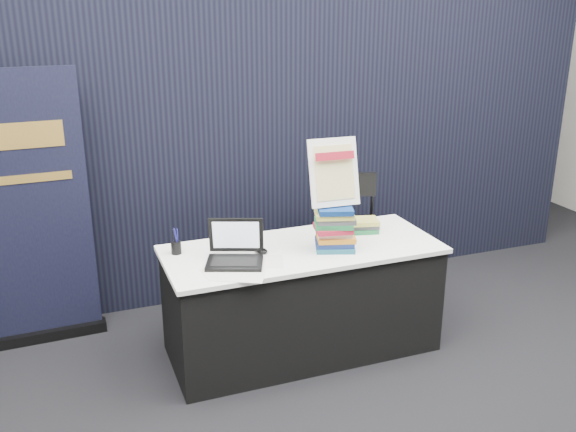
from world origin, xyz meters
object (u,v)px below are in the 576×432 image
(book_stack_tall, at_px, (335,228))
(info_sign, at_px, (334,173))
(display_table, at_px, (302,299))
(pullup_banner, at_px, (33,228))
(book_stack_short, at_px, (363,225))
(laptop, at_px, (232,253))
(stacking_chair, at_px, (356,240))

(book_stack_tall, distance_m, info_sign, 0.36)
(display_table, bearing_deg, book_stack_tall, -30.27)
(book_stack_tall, height_order, pullup_banner, pullup_banner)
(book_stack_short, xyz_separation_m, info_sign, (-0.33, -0.21, 0.46))
(info_sign, height_order, pullup_banner, pullup_banner)
(book_stack_short, bearing_deg, laptop, -168.36)
(book_stack_tall, relative_size, info_sign, 0.66)
(display_table, xyz_separation_m, book_stack_tall, (0.18, -0.10, 0.52))
(pullup_banner, bearing_deg, display_table, -26.85)
(laptop, distance_m, pullup_banner, 1.41)
(display_table, bearing_deg, stacking_chair, 33.04)
(book_stack_short, relative_size, pullup_banner, 0.12)
(info_sign, distance_m, stacking_chair, 0.90)
(laptop, xyz_separation_m, stacking_chair, (1.07, 0.45, -0.23))
(laptop, xyz_separation_m, pullup_banner, (-1.14, 0.84, 0.02))
(stacking_chair, bearing_deg, laptop, -141.06)
(book_stack_short, bearing_deg, display_table, -165.25)
(book_stack_short, distance_m, pullup_banner, 2.23)
(display_table, relative_size, book_stack_tall, 6.18)
(book_stack_tall, distance_m, book_stack_short, 0.42)
(book_stack_tall, relative_size, stacking_chair, 0.28)
(info_sign, bearing_deg, book_stack_short, 34.76)
(laptop, relative_size, pullup_banner, 0.21)
(pullup_banner, bearing_deg, book_stack_tall, -27.36)
(laptop, distance_m, book_stack_tall, 0.68)
(pullup_banner, xyz_separation_m, stacking_chair, (2.21, -0.39, -0.25))
(book_stack_short, xyz_separation_m, stacking_chair, (0.07, 0.24, -0.21))
(pullup_banner, bearing_deg, laptop, -38.12)
(laptop, height_order, pullup_banner, pullup_banner)
(stacking_chair, bearing_deg, pullup_banner, -173.90)
(book_stack_short, xyz_separation_m, pullup_banner, (-2.14, 0.64, 0.04))
(laptop, bearing_deg, info_sign, 21.04)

